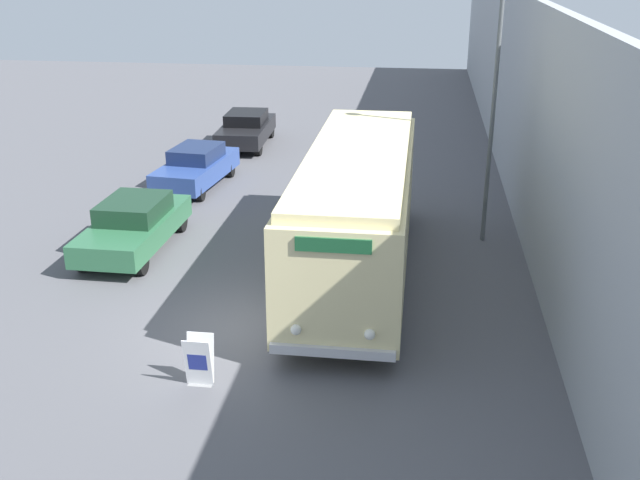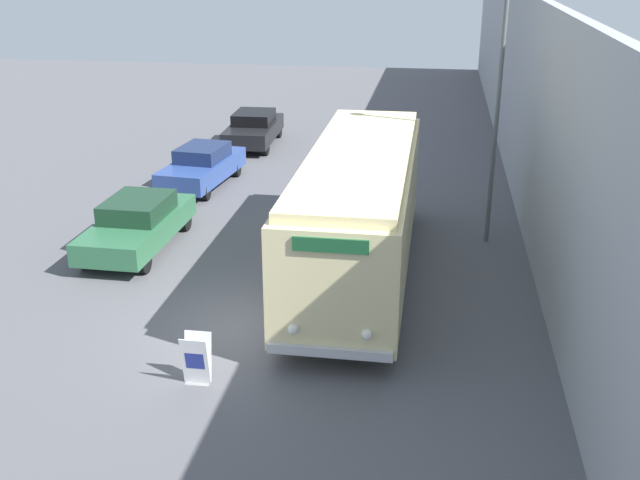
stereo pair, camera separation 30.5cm
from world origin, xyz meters
The scene contains 8 objects.
ground_plane centered at (0.00, 0.00, 0.00)m, with size 80.00×80.00×0.00m, color #56565B.
building_wall_right centered at (6.79, 10.00, 3.31)m, with size 0.30×60.00×6.61m.
vintage_bus centered at (2.11, 3.50, 1.85)m, with size 2.62×10.38×3.30m.
sign_board centered at (-0.42, -2.26, 0.51)m, with size 0.54×0.39×1.05m.
streetlamp centered at (5.56, 6.40, 4.79)m, with size 0.36×0.36×7.56m.
parked_car_near centered at (-4.22, 4.33, 0.74)m, with size 1.93×4.67×1.45m.
parked_car_mid centered at (-4.21, 10.38, 0.73)m, with size 2.15×4.50×1.45m.
parked_car_far centered at (-3.81, 16.46, 0.75)m, with size 2.02×4.61×1.44m.
Camera 1 is at (3.61, -14.43, 7.95)m, focal length 42.00 mm.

